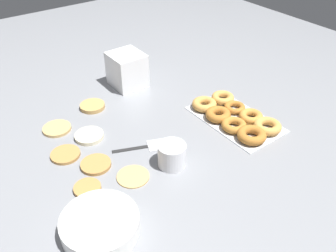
{
  "coord_description": "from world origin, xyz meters",
  "views": [
    {
      "loc": [
        -0.87,
        0.46,
        0.76
      ],
      "look_at": [
        -0.07,
        -0.13,
        0.04
      ],
      "focal_mm": 38.0,
      "sensor_mm": 36.0,
      "label": 1
    }
  ],
  "objects_px": {
    "pancake_1": "(133,176)",
    "paper_cup": "(172,155)",
    "pancake_4": "(96,164)",
    "pancake_5": "(93,106)",
    "batter_bowl": "(100,225)",
    "spatula": "(155,145)",
    "pancake_6": "(87,188)",
    "pancake_2": "(89,136)",
    "pancake_3": "(57,128)",
    "pancake_0": "(65,154)",
    "donut_tray": "(235,117)",
    "container_stack": "(127,70)"
  },
  "relations": [
    {
      "from": "pancake_1",
      "to": "paper_cup",
      "type": "xyz_separation_m",
      "value": [
        -0.02,
        -0.13,
        0.03
      ]
    },
    {
      "from": "pancake_4",
      "to": "pancake_5",
      "type": "distance_m",
      "value": 0.34
    },
    {
      "from": "pancake_1",
      "to": "pancake_5",
      "type": "xyz_separation_m",
      "value": [
        0.42,
        -0.08,
        0.0
      ]
    },
    {
      "from": "batter_bowl",
      "to": "spatula",
      "type": "bearing_deg",
      "value": -56.8
    },
    {
      "from": "paper_cup",
      "to": "spatula",
      "type": "xyz_separation_m",
      "value": [
        0.11,
        -0.01,
        -0.04
      ]
    },
    {
      "from": "pancake_4",
      "to": "pancake_6",
      "type": "xyz_separation_m",
      "value": [
        -0.08,
        0.07,
        -0.0
      ]
    },
    {
      "from": "pancake_2",
      "to": "pancake_1",
      "type": "bearing_deg",
      "value": -175.81
    },
    {
      "from": "pancake_3",
      "to": "pancake_0",
      "type": "bearing_deg",
      "value": 167.69
    },
    {
      "from": "pancake_1",
      "to": "donut_tray",
      "type": "bearing_deg",
      "value": -86.4
    },
    {
      "from": "pancake_0",
      "to": "pancake_3",
      "type": "xyz_separation_m",
      "value": [
        0.15,
        -0.03,
        0.0
      ]
    },
    {
      "from": "pancake_3",
      "to": "donut_tray",
      "type": "height_order",
      "value": "donut_tray"
    },
    {
      "from": "pancake_1",
      "to": "pancake_4",
      "type": "height_order",
      "value": "pancake_4"
    },
    {
      "from": "pancake_1",
      "to": "container_stack",
      "type": "distance_m",
      "value": 0.58
    },
    {
      "from": "pancake_4",
      "to": "batter_bowl",
      "type": "height_order",
      "value": "batter_bowl"
    },
    {
      "from": "pancake_3",
      "to": "batter_bowl",
      "type": "height_order",
      "value": "batter_bowl"
    },
    {
      "from": "pancake_1",
      "to": "donut_tray",
      "type": "relative_size",
      "value": 0.29
    },
    {
      "from": "pancake_1",
      "to": "donut_tray",
      "type": "height_order",
      "value": "donut_tray"
    },
    {
      "from": "pancake_2",
      "to": "donut_tray",
      "type": "xyz_separation_m",
      "value": [
        -0.23,
        -0.48,
        0.01
      ]
    },
    {
      "from": "pancake_0",
      "to": "pancake_2",
      "type": "height_order",
      "value": "pancake_2"
    },
    {
      "from": "pancake_2",
      "to": "pancake_4",
      "type": "bearing_deg",
      "value": 161.47
    },
    {
      "from": "pancake_5",
      "to": "container_stack",
      "type": "distance_m",
      "value": 0.23
    },
    {
      "from": "pancake_4",
      "to": "pancake_2",
      "type": "bearing_deg",
      "value": -18.53
    },
    {
      "from": "pancake_4",
      "to": "paper_cup",
      "type": "relative_size",
      "value": 1.09
    },
    {
      "from": "container_stack",
      "to": "pancake_3",
      "type": "bearing_deg",
      "value": 109.28
    },
    {
      "from": "pancake_2",
      "to": "batter_bowl",
      "type": "bearing_deg",
      "value": 157.99
    },
    {
      "from": "spatula",
      "to": "donut_tray",
      "type": "bearing_deg",
      "value": 12.35
    },
    {
      "from": "pancake_1",
      "to": "pancake_5",
      "type": "distance_m",
      "value": 0.43
    },
    {
      "from": "pancake_4",
      "to": "pancake_6",
      "type": "distance_m",
      "value": 0.1
    },
    {
      "from": "pancake_5",
      "to": "paper_cup",
      "type": "height_order",
      "value": "paper_cup"
    },
    {
      "from": "pancake_6",
      "to": "spatula",
      "type": "distance_m",
      "value": 0.28
    },
    {
      "from": "donut_tray",
      "to": "container_stack",
      "type": "bearing_deg",
      "value": 20.62
    },
    {
      "from": "pancake_3",
      "to": "pancake_5",
      "type": "xyz_separation_m",
      "value": [
        0.05,
        -0.17,
        0.0
      ]
    },
    {
      "from": "pancake_5",
      "to": "pancake_6",
      "type": "bearing_deg",
      "value": 151.26
    },
    {
      "from": "pancake_1",
      "to": "paper_cup",
      "type": "relative_size",
      "value": 1.13
    },
    {
      "from": "donut_tray",
      "to": "spatula",
      "type": "relative_size",
      "value": 1.58
    },
    {
      "from": "donut_tray",
      "to": "paper_cup",
      "type": "height_order",
      "value": "paper_cup"
    },
    {
      "from": "pancake_2",
      "to": "pancake_6",
      "type": "bearing_deg",
      "value": 152.56
    },
    {
      "from": "donut_tray",
      "to": "spatula",
      "type": "distance_m",
      "value": 0.33
    },
    {
      "from": "pancake_3",
      "to": "donut_tray",
      "type": "relative_size",
      "value": 0.29
    },
    {
      "from": "donut_tray",
      "to": "container_stack",
      "type": "xyz_separation_m",
      "value": [
        0.47,
        0.18,
        0.05
      ]
    },
    {
      "from": "pancake_6",
      "to": "paper_cup",
      "type": "distance_m",
      "value": 0.27
    },
    {
      "from": "pancake_0",
      "to": "container_stack",
      "type": "height_order",
      "value": "container_stack"
    },
    {
      "from": "pancake_0",
      "to": "pancake_5",
      "type": "relative_size",
      "value": 1.0
    },
    {
      "from": "donut_tray",
      "to": "pancake_6",
      "type": "bearing_deg",
      "value": 89.49
    },
    {
      "from": "pancake_3",
      "to": "pancake_6",
      "type": "bearing_deg",
      "value": 172.65
    },
    {
      "from": "pancake_1",
      "to": "pancake_6",
      "type": "xyz_separation_m",
      "value": [
        0.03,
        0.13,
        0.0
      ]
    },
    {
      "from": "pancake_2",
      "to": "batter_bowl",
      "type": "height_order",
      "value": "batter_bowl"
    },
    {
      "from": "pancake_3",
      "to": "batter_bowl",
      "type": "distance_m",
      "value": 0.5
    },
    {
      "from": "pancake_4",
      "to": "spatula",
      "type": "distance_m",
      "value": 0.21
    },
    {
      "from": "spatula",
      "to": "pancake_4",
      "type": "bearing_deg",
      "value": -165.28
    }
  ]
}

